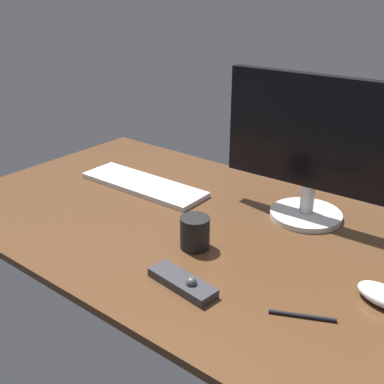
# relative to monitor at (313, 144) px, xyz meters

# --- Properties ---
(desk) EXTENTS (1.40, 0.84, 0.02)m
(desk) POSITION_rel_monitor_xyz_m (-0.24, -0.22, -0.22)
(desk) COLOR #4C301C
(desk) RESTS_ON ground
(monitor) EXTENTS (0.50, 0.20, 0.40)m
(monitor) POSITION_rel_monitor_xyz_m (0.00, 0.00, 0.00)
(monitor) COLOR silver
(monitor) RESTS_ON desk
(keyboard) EXTENTS (0.44, 0.14, 0.02)m
(keyboard) POSITION_rel_monitor_xyz_m (-0.50, -0.13, -0.21)
(keyboard) COLOR silver
(keyboard) RESTS_ON desk
(computer_mouse) EXTENTS (0.12, 0.08, 0.04)m
(computer_mouse) POSITION_rel_monitor_xyz_m (0.30, -0.26, -0.20)
(computer_mouse) COLOR silver
(computer_mouse) RESTS_ON desk
(media_remote) EXTENTS (0.17, 0.07, 0.04)m
(media_remote) POSITION_rel_monitor_xyz_m (-0.06, -0.47, -0.20)
(media_remote) COLOR #2D2D33
(media_remote) RESTS_ON desk
(coffee_mug) EXTENTS (0.07, 0.07, 0.08)m
(coffee_mug) POSITION_rel_monitor_xyz_m (-0.14, -0.32, -0.17)
(coffee_mug) COLOR black
(coffee_mug) RESTS_ON desk
(pen) EXTENTS (0.12, 0.06, 0.01)m
(pen) POSITION_rel_monitor_xyz_m (0.19, -0.40, -0.21)
(pen) COLOR black
(pen) RESTS_ON desk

